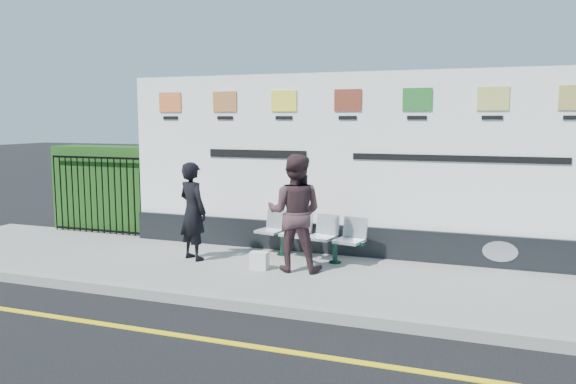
# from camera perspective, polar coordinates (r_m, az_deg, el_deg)

# --- Properties ---
(ground) EXTENTS (80.00, 80.00, 0.00)m
(ground) POSITION_cam_1_polar(r_m,az_deg,el_deg) (6.29, -7.52, -14.77)
(ground) COLOR black
(pavement) EXTENTS (14.00, 3.00, 0.12)m
(pavement) POSITION_cam_1_polar(r_m,az_deg,el_deg) (8.44, 0.41, -8.45)
(pavement) COLOR gray
(pavement) RESTS_ON ground
(kerb) EXTENTS (14.00, 0.18, 0.14)m
(kerb) POSITION_cam_1_polar(r_m,az_deg,el_deg) (7.11, -3.73, -11.46)
(kerb) COLOR gray
(kerb) RESTS_ON ground
(yellow_line) EXTENTS (14.00, 0.10, 0.01)m
(yellow_line) POSITION_cam_1_polar(r_m,az_deg,el_deg) (6.29, -7.52, -14.74)
(yellow_line) COLOR yellow
(yellow_line) RESTS_ON ground
(billboard) EXTENTS (8.00, 0.30, 3.00)m
(billboard) POSITION_cam_1_polar(r_m,az_deg,el_deg) (9.32, 6.11, 1.54)
(billboard) COLOR black
(billboard) RESTS_ON pavement
(hedge) EXTENTS (2.35, 0.70, 1.70)m
(hedge) POSITION_cam_1_polar(r_m,az_deg,el_deg) (12.02, -17.54, 0.40)
(hedge) COLOR #1C4815
(hedge) RESTS_ON pavement
(railing) EXTENTS (2.05, 0.06, 1.54)m
(railing) POSITION_cam_1_polar(r_m,az_deg,el_deg) (11.68, -18.86, -0.24)
(railing) COLOR black
(railing) RESTS_ON pavement
(bench) EXTENTS (1.93, 0.87, 0.40)m
(bench) POSITION_cam_1_polar(r_m,az_deg,el_deg) (9.12, 2.05, -5.56)
(bench) COLOR silver
(bench) RESTS_ON pavement
(woman_left) EXTENTS (0.68, 0.58, 1.57)m
(woman_left) POSITION_cam_1_polar(r_m,az_deg,el_deg) (9.09, -9.66, -1.93)
(woman_left) COLOR black
(woman_left) RESTS_ON pavement
(woman_right) EXTENTS (0.92, 0.75, 1.74)m
(woman_right) POSITION_cam_1_polar(r_m,az_deg,el_deg) (8.31, 0.69, -2.12)
(woman_right) COLOR #3D272B
(woman_right) RESTS_ON pavement
(handbag_brown) EXTENTS (0.25, 0.13, 0.19)m
(handbag_brown) POSITION_cam_1_polar(r_m,az_deg,el_deg) (9.18, 0.73, -3.60)
(handbag_brown) COLOR #321D0D
(handbag_brown) RESTS_ON bench
(carrier_bag_white) EXTENTS (0.27, 0.16, 0.27)m
(carrier_bag_white) POSITION_cam_1_polar(r_m,az_deg,el_deg) (8.51, -2.93, -6.98)
(carrier_bag_white) COLOR silver
(carrier_bag_white) RESTS_ON pavement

